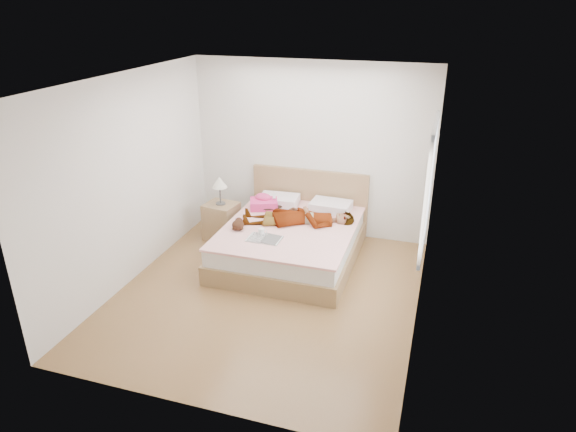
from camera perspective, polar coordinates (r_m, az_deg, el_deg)
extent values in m
plane|color=#523419|center=(6.46, -2.29, -8.58)|extent=(4.00, 4.00, 0.00)
imported|color=white|center=(7.11, 1.24, 0.17)|extent=(1.66, 0.98, 0.21)
ellipsoid|color=black|center=(7.69, -1.90, 1.48)|extent=(0.60, 0.68, 0.09)
cube|color=silver|center=(7.58, -1.54, 2.21)|extent=(0.07, 0.10, 0.05)
plane|color=white|center=(5.55, -2.73, 14.89)|extent=(4.00, 4.00, 0.00)
plane|color=silver|center=(7.69, 2.59, 7.36)|extent=(3.60, 0.00, 3.60)
plane|color=white|center=(4.24, -11.73, -7.10)|extent=(3.60, 0.00, 3.60)
plane|color=silver|center=(6.68, -17.22, 3.81)|extent=(0.00, 4.00, 4.00)
plane|color=beige|center=(5.57, 15.23, 0.18)|extent=(0.00, 4.00, 4.00)
cube|color=white|center=(5.78, 15.36, 3.15)|extent=(0.02, 1.10, 1.30)
cube|color=silver|center=(5.23, 15.00, 1.08)|extent=(0.04, 0.06, 1.42)
cube|color=silver|center=(6.33, 15.66, 4.86)|extent=(0.04, 0.06, 1.42)
cube|color=silver|center=(6.04, 14.69, -2.92)|extent=(0.04, 1.22, 0.06)
cube|color=silver|center=(5.59, 16.10, 9.70)|extent=(0.04, 1.22, 0.06)
cube|color=silver|center=(5.78, 15.32, 3.15)|extent=(0.03, 0.04, 1.30)
cube|color=olive|center=(7.18, 0.24, -3.88)|extent=(1.78, 2.08, 0.26)
cube|color=silver|center=(7.07, 0.24, -2.15)|extent=(1.70, 2.00, 0.22)
cube|color=white|center=(7.02, 0.24, -1.23)|extent=(1.74, 2.04, 0.03)
cube|color=brown|center=(7.91, 2.41, 1.70)|extent=(1.80, 0.07, 1.00)
cube|color=white|center=(7.73, -1.01, 1.79)|extent=(0.61, 0.44, 0.13)
cube|color=white|center=(7.54, 4.78, 1.12)|extent=(0.60, 0.43, 0.13)
cube|color=#EB3F96|center=(7.59, -2.70, 1.34)|extent=(0.49, 0.44, 0.13)
ellipsoid|color=#F2416F|center=(7.61, -2.79, 2.09)|extent=(0.24, 0.19, 0.12)
cube|color=white|center=(6.64, -2.66, -2.56)|extent=(0.43, 0.29, 0.01)
cube|color=white|center=(6.68, -3.55, -2.34)|extent=(0.22, 0.29, 0.02)
cube|color=#272727|center=(6.60, -1.74, -2.61)|extent=(0.22, 0.29, 0.02)
cylinder|color=white|center=(6.75, -2.97, -1.76)|extent=(0.10, 0.10, 0.09)
torus|color=white|center=(6.74, -2.62, -1.74)|extent=(0.07, 0.03, 0.07)
cylinder|color=black|center=(6.73, -2.98, -1.48)|extent=(0.09, 0.09, 0.00)
ellipsoid|color=black|center=(6.91, -5.58, -0.99)|extent=(0.20, 0.22, 0.14)
ellipsoid|color=beige|center=(6.89, -5.60, -0.97)|extent=(0.11, 0.12, 0.07)
sphere|color=black|center=(7.00, -5.48, -0.57)|extent=(0.10, 0.10, 0.10)
sphere|color=pink|center=(7.02, -5.76, -0.30)|extent=(0.04, 0.04, 0.04)
sphere|color=pink|center=(7.01, -5.15, -0.31)|extent=(0.04, 0.04, 0.04)
ellipsoid|color=black|center=(6.89, -6.10, -1.38)|extent=(0.05, 0.07, 0.03)
ellipsoid|color=black|center=(6.88, -5.13, -1.39)|extent=(0.05, 0.07, 0.03)
cube|color=brown|center=(7.80, -7.38, -0.58)|extent=(0.51, 0.47, 0.56)
cylinder|color=#4A4A4A|center=(7.68, -7.49, 1.40)|extent=(0.16, 0.16, 0.02)
cylinder|color=#444444|center=(7.63, -7.55, 2.39)|extent=(0.03, 0.03, 0.28)
cone|color=beige|center=(7.57, -7.62, 3.75)|extent=(0.25, 0.25, 0.16)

